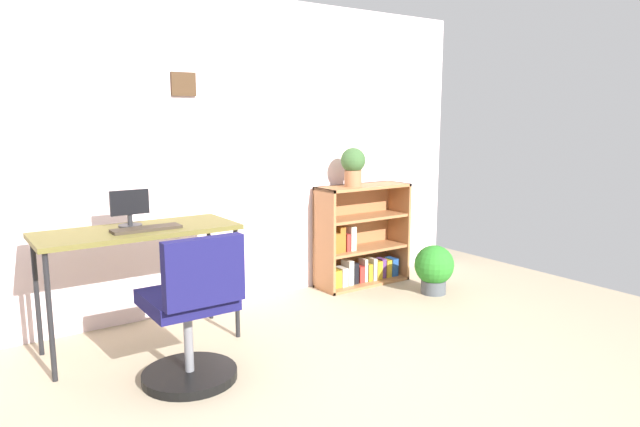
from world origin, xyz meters
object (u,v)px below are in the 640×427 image
office_chair (192,320)px  potted_plant_on_shelf (353,165)px  potted_plant_floor (434,267)px  keyboard (146,229)px  bookshelf_low (359,241)px  desk (138,239)px  monitor (130,208)px

office_chair → potted_plant_on_shelf: (1.81, 0.93, 0.68)m
potted_plant_floor → office_chair: bearing=-170.0°
keyboard → office_chair: size_ratio=0.49×
potted_plant_floor → bookshelf_low: bearing=118.9°
desk → potted_plant_on_shelf: potted_plant_on_shelf is taller
bookshelf_low → potted_plant_on_shelf: 0.68m
monitor → keyboard: bearing=-74.7°
monitor → desk: bearing=-79.7°
monitor → bookshelf_low: 2.07m
bookshelf_low → potted_plant_floor: 0.69m
monitor → office_chair: bearing=-84.4°
office_chair → monitor: bearing=95.6°
desk → keyboard: keyboard is taller
potted_plant_on_shelf → potted_plant_floor: size_ratio=0.80×
monitor → potted_plant_on_shelf: (1.89, 0.16, 0.17)m
potted_plant_on_shelf → potted_plant_floor: (0.43, -0.53, -0.83)m
potted_plant_on_shelf → keyboard: bearing=-169.9°
keyboard → potted_plant_floor: keyboard is taller
desk → keyboard: size_ratio=2.92×
monitor → keyboard: (0.05, -0.17, -0.11)m
office_chair → potted_plant_floor: bearing=10.0°
desk → office_chair: 0.76m
keyboard → office_chair: 0.72m
desk → office_chair: size_ratio=1.41×
monitor → bookshelf_low: bearing=6.1°
keyboard → desk: bearing=110.3°
monitor → keyboard: monitor is taller
potted_plant_floor → potted_plant_on_shelf: bearing=129.1°
keyboard → potted_plant_floor: size_ratio=1.02×
office_chair → potted_plant_on_shelf: potted_plant_on_shelf is taller
monitor → bookshelf_low: size_ratio=0.28×
keyboard → monitor: bearing=105.3°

